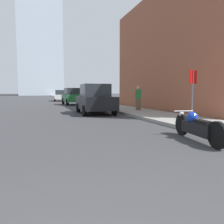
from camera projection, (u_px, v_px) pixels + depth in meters
sidewalk at (72, 99)px, 40.77m from camera, size 2.77×240.00×0.15m
distant_tower at (40, 22)px, 92.41m from camera, size 17.47×17.47×62.21m
motorcycle at (196, 127)px, 6.06m from camera, size 0.66×2.37×0.80m
parked_car_black at (95, 100)px, 13.66m from camera, size 2.07×3.93×1.85m
parked_car_green at (73, 96)px, 23.43m from camera, size 2.02×3.91×1.79m
parked_car_white at (61, 96)px, 33.23m from camera, size 2.29×4.74×1.66m
stop_sign at (193, 86)px, 9.88m from camera, size 0.57×0.26×2.19m
pedestrian at (138, 98)px, 14.57m from camera, size 0.36×0.23×1.62m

